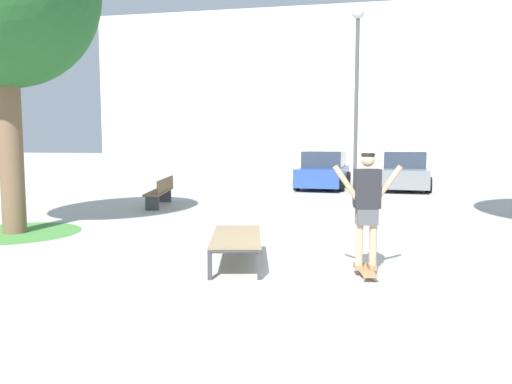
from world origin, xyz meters
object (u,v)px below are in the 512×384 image
at_px(skater, 367,203).
at_px(car_blue, 324,171).
at_px(skate_box, 236,238).
at_px(skateboard, 365,271).
at_px(light_post, 357,76).
at_px(park_bench, 161,191).
at_px(car_grey, 404,172).

height_order(skater, car_blue, skater).
relative_size(skate_box, skater, 1.19).
distance_m(skate_box, car_blue, 13.19).
height_order(skateboard, skater, skater).
xyz_separation_m(skateboard, light_post, (-0.31, 8.23, 3.75)).
height_order(skater, park_bench, skater).
bearing_deg(car_blue, skater, -83.03).
xyz_separation_m(skateboard, car_grey, (1.51, 13.66, 0.61)).
distance_m(car_blue, light_post, 6.27).
height_order(skate_box, light_post, light_post).
bearing_deg(park_bench, light_post, 14.45).
distance_m(skater, light_post, 8.69).
bearing_deg(skate_box, light_post, 77.95).
bearing_deg(skateboard, light_post, 92.18).
bearing_deg(skate_box, skater, -8.64).
distance_m(skateboard, car_grey, 13.76).
distance_m(skate_box, park_bench, 7.58).
height_order(skateboard, car_blue, car_blue).
bearing_deg(park_bench, skateboard, -48.73).
xyz_separation_m(skater, park_bench, (-5.95, 6.78, -0.62)).
bearing_deg(park_bench, car_grey, 42.65).
distance_m(park_bench, light_post, 6.73).
distance_m(skate_box, skateboard, 2.06).
relative_size(park_bench, light_post, 0.42).
xyz_separation_m(skater, car_blue, (-1.65, 13.49, -0.38)).
bearing_deg(skateboard, skater, 101.50).
xyz_separation_m(skate_box, skateboard, (2.01, -0.31, -0.34)).
bearing_deg(skateboard, skate_box, 171.32).
relative_size(skater, light_post, 0.29).
xyz_separation_m(car_blue, car_grey, (3.16, 0.17, 0.00)).
relative_size(car_blue, light_post, 0.74).
xyz_separation_m(skateboard, car_blue, (-1.65, 13.49, 0.61)).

